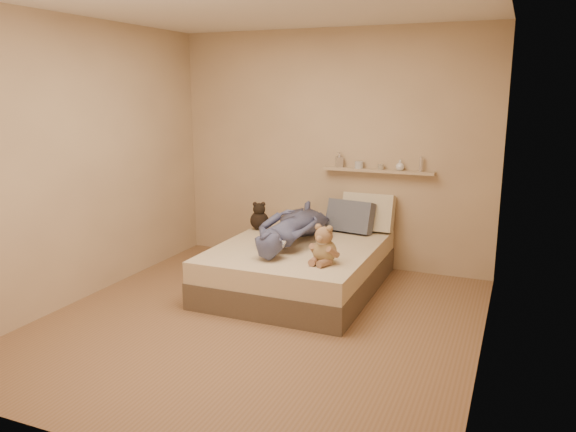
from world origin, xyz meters
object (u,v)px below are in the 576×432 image
at_px(dark_plush, 259,218).
at_px(pillow_cream, 368,213).
at_px(bed, 299,267).
at_px(person, 294,225).
at_px(wall_shelf, 378,171).
at_px(pillow_grey, 350,217).
at_px(game_console, 277,243).
at_px(teddy_bear, 324,247).

distance_m(dark_plush, pillow_cream, 1.19).
relative_size(bed, person, 1.28).
xyz_separation_m(bed, wall_shelf, (0.55, 0.91, 0.88)).
bearing_deg(dark_plush, pillow_grey, 16.28).
bearing_deg(wall_shelf, pillow_grey, -136.85).
height_order(game_console, person, person).
relative_size(bed, game_console, 11.40).
xyz_separation_m(dark_plush, pillow_cream, (1.11, 0.42, 0.07)).
relative_size(game_console, pillow_grey, 0.33).
distance_m(bed, game_console, 0.62).
distance_m(bed, person, 0.41).
bearing_deg(game_console, wall_shelf, 67.99).
distance_m(pillow_cream, pillow_grey, 0.21).
distance_m(game_console, wall_shelf, 1.60).
relative_size(game_console, dark_plush, 0.54).
bearing_deg(person, pillow_grey, -122.18).
distance_m(teddy_bear, person, 0.74).
relative_size(pillow_grey, wall_shelf, 0.42).
bearing_deg(person, dark_plush, -33.26).
distance_m(game_console, teddy_bear, 0.45).
height_order(game_console, pillow_cream, pillow_cream).
bearing_deg(teddy_bear, dark_plush, 139.79).
distance_m(dark_plush, pillow_grey, 0.99).
bearing_deg(dark_plush, game_console, -55.94).
bearing_deg(person, bed, 145.80).
bearing_deg(game_console, pillow_grey, 74.26).
relative_size(bed, wall_shelf, 1.58).
relative_size(dark_plush, wall_shelf, 0.26).
relative_size(teddy_bear, dark_plush, 1.15).
height_order(bed, dark_plush, dark_plush).
xyz_separation_m(game_console, teddy_bear, (0.45, 0.01, 0.01)).
xyz_separation_m(teddy_bear, person, (-0.51, 0.54, 0.03)).
bearing_deg(pillow_cream, dark_plush, -159.38).
bearing_deg(wall_shelf, dark_plush, -157.24).
height_order(pillow_cream, wall_shelf, wall_shelf).
relative_size(game_console, wall_shelf, 0.14).
bearing_deg(pillow_grey, dark_plush, -163.72).
relative_size(teddy_bear, wall_shelf, 0.30).
bearing_deg(game_console, teddy_bear, 1.69).
bearing_deg(wall_shelf, pillow_cream, -133.13).
bearing_deg(pillow_cream, wall_shelf, 46.87).
bearing_deg(teddy_bear, bed, 131.51).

